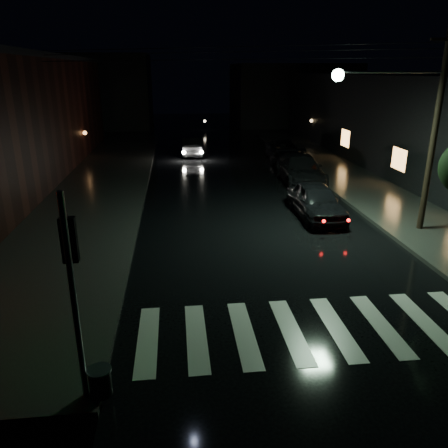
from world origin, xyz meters
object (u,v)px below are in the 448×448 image
object	(u,v)px
parked_car_b	(302,174)
parked_car_d	(284,151)
oncoming_car	(192,146)
parked_car_a	(316,201)
parked_car_c	(300,169)

from	to	relation	value
parked_car_b	parked_car_d	distance (m)	7.48
parked_car_b	oncoming_car	size ratio (longest dim) A/B	0.93
parked_car_b	parked_car_d	size ratio (longest dim) A/B	0.79
parked_car_a	parked_car_b	size ratio (longest dim) A/B	1.15
parked_car_d	oncoming_car	size ratio (longest dim) A/B	1.18
parked_car_c	oncoming_car	bearing A→B (deg)	124.01
parked_car_d	parked_car_a	bearing A→B (deg)	-93.90
oncoming_car	parked_car_a	bearing A→B (deg)	108.93
oncoming_car	parked_car_d	bearing A→B (deg)	160.11
parked_car_b	parked_car_d	bearing A→B (deg)	92.12
parked_car_a	oncoming_car	distance (m)	16.65
parked_car_a	parked_car_b	world-z (taller)	parked_car_a
parked_car_b	oncoming_car	xyz separation A→B (m)	(-5.88, 10.11, 0.05)
oncoming_car	parked_car_c	bearing A→B (deg)	123.80
parked_car_c	parked_car_d	world-z (taller)	parked_car_c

